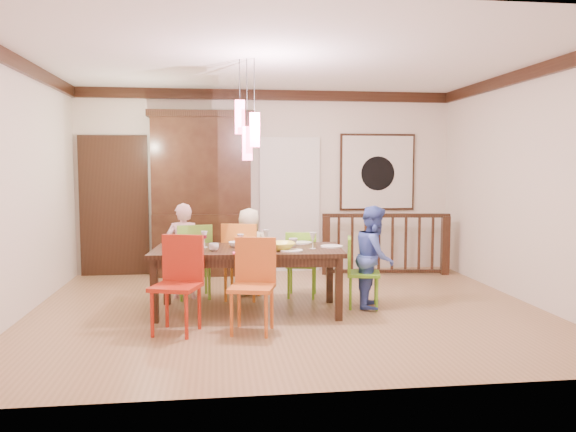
{
  "coord_description": "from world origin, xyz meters",
  "views": [
    {
      "loc": [
        -0.81,
        -6.51,
        1.68
      ],
      "look_at": [
        0.04,
        0.2,
        1.09
      ],
      "focal_mm": 35.0,
      "sensor_mm": 36.0,
      "label": 1
    }
  ],
  "objects": [
    {
      "name": "chair_far_left",
      "position": [
        -1.12,
        0.73,
        0.55
      ],
      "size": [
        0.49,
        0.49,
        0.96
      ],
      "rotation": [
        0.0,
        0.0,
        3.28
      ],
      "color": "#6AA72F",
      "rests_on": "floor"
    },
    {
      "name": "chair_near_left",
      "position": [
        -1.24,
        -0.83,
        0.56
      ],
      "size": [
        0.56,
        0.56,
        0.98
      ],
      "rotation": [
        0.0,
        0.0,
        -0.32
      ],
      "color": "#A72211",
      "rests_on": "floor"
    },
    {
      "name": "person_end_right",
      "position": [
        1.06,
        -0.02,
        0.61
      ],
      "size": [
        0.64,
        0.72,
        1.22
      ],
      "primitive_type": "imported",
      "rotation": [
        0.0,
        0.0,
        1.22
      ],
      "color": "#445EC0",
      "rests_on": "floor"
    },
    {
      "name": "person_far_left",
      "position": [
        -1.25,
        0.71,
        0.61
      ],
      "size": [
        0.47,
        0.33,
        1.23
      ],
      "primitive_type": "imported",
      "rotation": [
        0.0,
        0.0,
        3.06
      ],
      "color": "#F5BAC0",
      "rests_on": "floor"
    },
    {
      "name": "crown_molding",
      "position": [
        0.0,
        0.0,
        2.82
      ],
      "size": [
        6.0,
        5.0,
        0.16
      ],
      "primitive_type": null,
      "color": "black",
      "rests_on": "wall_back"
    },
    {
      "name": "wine_glass_b",
      "position": [
        -0.24,
        0.12,
        0.84
      ],
      "size": [
        0.08,
        0.08,
        0.19
      ],
      "primitive_type": null,
      "color": "silver",
      "rests_on": "dining_table"
    },
    {
      "name": "floor",
      "position": [
        0.0,
        0.0,
        0.0
      ],
      "size": [
        6.0,
        6.0,
        0.0
      ],
      "primitive_type": "plane",
      "color": "olive",
      "rests_on": "ground"
    },
    {
      "name": "napkin",
      "position": [
        -0.56,
        -0.49,
        0.76
      ],
      "size": [
        0.18,
        0.14,
        0.01
      ],
      "primitive_type": "cube",
      "color": "#D83359",
      "rests_on": "dining_table"
    },
    {
      "name": "small_bowl",
      "position": [
        -0.59,
        0.03,
        0.78
      ],
      "size": [
        0.24,
        0.24,
        0.06
      ],
      "primitive_type": "imported",
      "rotation": [
        0.0,
        0.0,
        -0.3
      ],
      "color": "white",
      "rests_on": "dining_table"
    },
    {
      "name": "wine_glass_a",
      "position": [
        -0.97,
        0.05,
        0.84
      ],
      "size": [
        0.08,
        0.08,
        0.19
      ],
      "primitive_type": null,
      "color": "#590C19",
      "rests_on": "dining_table"
    },
    {
      "name": "plate_near_left",
      "position": [
        -1.13,
        -0.34,
        0.76
      ],
      "size": [
        0.26,
        0.26,
        0.01
      ],
      "primitive_type": "cylinder",
      "color": "white",
      "rests_on": "dining_table"
    },
    {
      "name": "chair_far_mid",
      "position": [
        -0.5,
        0.59,
        0.56
      ],
      "size": [
        0.54,
        0.54,
        0.98
      ],
      "rotation": [
        0.0,
        0.0,
        2.9
      ],
      "color": "orange",
      "rests_on": "floor"
    },
    {
      "name": "pendant_cluster",
      "position": [
        -0.47,
        -0.08,
        2.11
      ],
      "size": [
        0.27,
        0.21,
        1.14
      ],
      "color": "#FF4C75",
      "rests_on": "ceiling"
    },
    {
      "name": "wine_glass_c",
      "position": [
        -0.56,
        -0.3,
        0.84
      ],
      "size": [
        0.08,
        0.08,
        0.19
      ],
      "primitive_type": null,
      "color": "#590C19",
      "rests_on": "dining_table"
    },
    {
      "name": "plate_near_mid",
      "position": [
        -0.0,
        -0.37,
        0.76
      ],
      "size": [
        0.26,
        0.26,
        0.01
      ],
      "primitive_type": "cylinder",
      "color": "white",
      "rests_on": "dining_table"
    },
    {
      "name": "wall_left",
      "position": [
        -3.0,
        0.0,
        1.45
      ],
      "size": [
        0.0,
        5.0,
        5.0
      ],
      "primitive_type": "plane",
      "rotation": [
        1.57,
        0.0,
        1.57
      ],
      "color": "beige",
      "rests_on": "floor"
    },
    {
      "name": "wine_glass_d",
      "position": [
        0.27,
        -0.22,
        0.84
      ],
      "size": [
        0.08,
        0.08,
        0.19
      ],
      "primitive_type": null,
      "color": "silver",
      "rests_on": "dining_table"
    },
    {
      "name": "dining_table",
      "position": [
        -0.47,
        -0.08,
        0.67
      ],
      "size": [
        2.23,
        1.15,
        0.75
      ],
      "rotation": [
        0.0,
        0.0,
        -0.08
      ],
      "color": "black",
      "rests_on": "floor"
    },
    {
      "name": "plate_far_mid",
      "position": [
        -0.52,
        0.27,
        0.76
      ],
      "size": [
        0.26,
        0.26,
        0.01
      ],
      "primitive_type": "cylinder",
      "color": "white",
      "rests_on": "dining_table"
    },
    {
      "name": "person_far_mid",
      "position": [
        -0.4,
        0.81,
        0.58
      ],
      "size": [
        0.59,
        0.41,
        1.15
      ],
      "primitive_type": "imported",
      "rotation": [
        0.0,
        0.0,
        3.21
      ],
      "color": "beige",
      "rests_on": "floor"
    },
    {
      "name": "chair_near_mid",
      "position": [
        -0.47,
        -0.9,
        0.55
      ],
      "size": [
        0.53,
        0.53,
        0.95
      ],
      "rotation": [
        0.0,
        0.0,
        -0.26
      ],
      "color": "#C45C21",
      "rests_on": "floor"
    },
    {
      "name": "wall_back",
      "position": [
        0.0,
        2.5,
        1.45
      ],
      "size": [
        6.0,
        0.0,
        6.0
      ],
      "primitive_type": "plane",
      "rotation": [
        1.57,
        0.0,
        0.0
      ],
      "color": "beige",
      "rests_on": "floor"
    },
    {
      "name": "serving_bowl",
      "position": [
        -0.12,
        -0.26,
        0.79
      ],
      "size": [
        0.38,
        0.38,
        0.09
      ],
      "primitive_type": "imported",
      "rotation": [
        0.0,
        0.0,
        0.07
      ],
      "color": "yellow",
      "rests_on": "dining_table"
    },
    {
      "name": "white_doorway",
      "position": [
        0.35,
        2.46,
        1.05
      ],
      "size": [
        0.97,
        0.05,
        2.22
      ],
      "primitive_type": "cube",
      "color": "silver",
      "rests_on": "wall_back"
    },
    {
      "name": "painting",
      "position": [
        1.8,
        2.46,
        1.6
      ],
      "size": [
        1.25,
        0.06,
        1.25
      ],
      "color": "black",
      "rests_on": "wall_back"
    },
    {
      "name": "chair_end_right",
      "position": [
        0.92,
        -0.04,
        0.48
      ],
      "size": [
        0.46,
        0.46,
        0.84
      ],
      "rotation": [
        0.0,
        0.0,
        1.34
      ],
      "color": "#599C1C",
      "rests_on": "floor"
    },
    {
      "name": "china_hutch",
      "position": [
        -1.05,
        2.3,
        1.27
      ],
      "size": [
        1.61,
        0.46,
        2.54
      ],
      "color": "black",
      "rests_on": "floor"
    },
    {
      "name": "chair_far_right",
      "position": [
        0.27,
        0.61,
        0.49
      ],
      "size": [
        0.47,
        0.47,
        0.86
      ],
      "rotation": [
        0.0,
        0.0,
        2.9
      ],
      "color": "#6DBD24",
      "rests_on": "floor"
    },
    {
      "name": "cup_right",
      "position": [
        0.07,
        0.0,
        0.8
      ],
      "size": [
        0.13,
        0.13,
        0.1
      ],
      "primitive_type": "imported",
      "rotation": [
        0.0,
        0.0,
        0.29
      ],
      "color": "silver",
      "rests_on": "dining_table"
    },
    {
      "name": "ceiling",
      "position": [
        0.0,
        0.0,
        2.9
      ],
      "size": [
        6.0,
        6.0,
        0.0
      ],
      "primitive_type": "plane",
      "rotation": [
        3.14,
        0.0,
        0.0
      ],
      "color": "white",
      "rests_on": "wall_back"
    },
    {
      "name": "wall_right",
      "position": [
        3.0,
        0.0,
        1.45
      ],
      "size": [
        0.0,
        5.0,
        5.0
      ],
      "primitive_type": "plane",
      "rotation": [
        1.57,
        0.0,
        -1.57
      ],
      "color": "beige",
      "rests_on": "floor"
    },
    {
      "name": "plate_end_right",
      "position": [
        0.51,
        -0.1,
        0.76
      ],
      "size": [
        0.26,
        0.26,
        0.01
      ],
      "primitive_type": "cylinder",
      "color": "white",
      "rests_on": "dining_table"
    },
    {
      "name": "cup_left",
      "position": [
        -0.86,
        -0.25,
        0.79
      ],
      "size": [
        0.13,
        0.13,
        0.09
      ],
      "primitive_type": "imported",
      "rotation": [
        0.0,
        0.0,
        -0.24
      ],
      "color": "silver",
      "rests_on": "dining_table"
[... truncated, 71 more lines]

